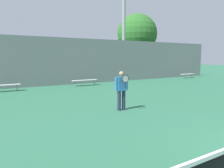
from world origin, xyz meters
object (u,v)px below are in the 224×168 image
tennis_player (122,88)px  bench_courtside_near (3,85)px  tree_green_broad (137,34)px  bench_courtside_far (188,74)px  light_pole_near_left (124,14)px  bench_adjacent_court (85,80)px

tennis_player → bench_courtside_near: tennis_player is taller
tree_green_broad → bench_courtside_far: bearing=-68.9°
light_pole_near_left → tennis_player: bearing=-125.1°
tennis_player → bench_courtside_near: (-3.55, 7.65, -0.49)m
tree_green_broad → tennis_player: bearing=-130.1°
bench_courtside_far → light_pole_near_left: bearing=166.7°
bench_courtside_near → tree_green_broad: (14.67, 5.56, 4.35)m
tree_green_broad → bench_courtside_near: bearing=-159.2°
light_pole_near_left → bench_courtside_near: bearing=-171.0°
light_pole_near_left → bench_adjacent_court: bearing=-160.8°
tennis_player → bench_adjacent_court: bearing=79.8°
bench_courtside_far → tree_green_broad: size_ratio=0.24×
light_pole_near_left → tree_green_broad: (4.62, 3.97, -1.10)m
tennis_player → bench_courtside_far: bearing=33.7°
bench_courtside_near → tree_green_broad: size_ratio=0.28×
tennis_player → light_pole_near_left: light_pole_near_left is taller
bench_courtside_far → light_pole_near_left: size_ratio=0.16×
tennis_player → tree_green_broad: size_ratio=0.22×
bench_courtside_near → light_pole_near_left: light_pole_near_left is taller
bench_adjacent_court → light_pole_near_left: (4.59, 1.59, 5.45)m
bench_courtside_far → bench_adjacent_court: 11.36m
bench_courtside_far → bench_adjacent_court: (-11.36, 0.00, 0.00)m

